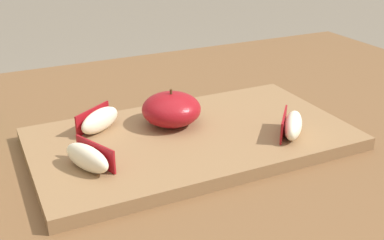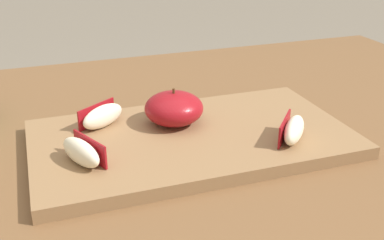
{
  "view_description": "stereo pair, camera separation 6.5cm",
  "coord_description": "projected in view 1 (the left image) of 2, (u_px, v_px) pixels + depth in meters",
  "views": [
    {
      "loc": [
        -0.22,
        -0.55,
        1.05
      ],
      "look_at": [
        0.04,
        -0.02,
        0.79
      ],
      "focal_mm": 44.5,
      "sensor_mm": 36.0,
      "label": 1
    },
    {
      "loc": [
        -0.16,
        -0.58,
        1.05
      ],
      "look_at": [
        0.04,
        -0.02,
        0.79
      ],
      "focal_mm": 44.5,
      "sensor_mm": 36.0,
      "label": 2
    }
  ],
  "objects": [
    {
      "name": "apple_half_skin_up",
      "position": [
        171.0,
        109.0,
        0.68
      ],
      "size": [
        0.08,
        0.08,
        0.05
      ],
      "color": "maroon",
      "rests_on": "cutting_board"
    },
    {
      "name": "dining_table",
      "position": [
        166.0,
        205.0,
        0.71
      ],
      "size": [
        1.32,
        0.87,
        0.75
      ],
      "color": "brown",
      "rests_on": "ground_plane"
    },
    {
      "name": "apple_wedge_left",
      "position": [
        99.0,
        120.0,
        0.66
      ],
      "size": [
        0.07,
        0.06,
        0.03
      ],
      "color": "#F4EACC",
      "rests_on": "cutting_board"
    },
    {
      "name": "cutting_board",
      "position": [
        192.0,
        139.0,
        0.66
      ],
      "size": [
        0.44,
        0.24,
        0.02
      ],
      "color": "olive",
      "rests_on": "dining_table"
    },
    {
      "name": "apple_wedge_middle",
      "position": [
        88.0,
        157.0,
        0.56
      ],
      "size": [
        0.05,
        0.08,
        0.03
      ],
      "color": "#F4EACC",
      "rests_on": "cutting_board"
    },
    {
      "name": "apple_wedge_back",
      "position": [
        292.0,
        125.0,
        0.65
      ],
      "size": [
        0.07,
        0.07,
        0.03
      ],
      "color": "#F4EACC",
      "rests_on": "cutting_board"
    }
  ]
}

